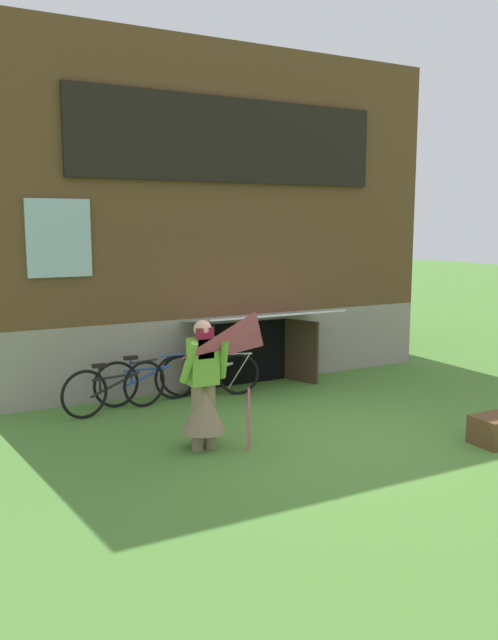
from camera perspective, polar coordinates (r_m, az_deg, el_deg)
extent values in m
plane|color=#4C7F33|center=(8.26, 7.85, -10.31)|extent=(60.00, 60.00, 0.00)
cube|color=gray|center=(12.76, -6.35, -0.87)|extent=(7.69, 4.80, 1.17)
cube|color=brown|center=(12.61, -6.56, 11.50)|extent=(7.69, 4.80, 4.31)
cube|color=black|center=(10.44, -1.55, 15.69)|extent=(5.23, 0.08, 1.30)
cube|color=#9EB7C6|center=(10.46, -1.60, 15.68)|extent=(5.07, 0.04, 1.18)
cube|color=#9EB7C6|center=(9.49, -16.57, 7.00)|extent=(0.90, 0.06, 1.10)
cube|color=black|center=(10.74, -0.05, -2.92)|extent=(1.40, 0.03, 1.05)
cube|color=#3D2B1E|center=(10.12, -3.56, -3.64)|extent=(0.45, 0.61, 1.05)
cube|color=#3D2B1E|center=(10.92, 4.61, -2.76)|extent=(0.32, 0.67, 1.05)
cube|color=#B2B2B7|center=(10.16, 1.36, 0.39)|extent=(2.37, 1.09, 0.18)
cylinder|color=#7F6B51|center=(7.67, -4.62, -8.67)|extent=(0.14, 0.14, 0.79)
cylinder|color=#7F6B51|center=(7.73, -3.52, -8.51)|extent=(0.14, 0.14, 0.79)
cone|color=#7F6B51|center=(7.66, -4.07, -7.75)|extent=(0.52, 0.52, 0.59)
cube|color=#72AD38|center=(7.53, -4.12, -3.70)|extent=(0.34, 0.20, 0.56)
cylinder|color=#72AD38|center=(7.35, -5.38, -3.79)|extent=(0.17, 0.32, 0.52)
cylinder|color=#72AD38|center=(7.52, -2.28, -3.47)|extent=(0.17, 0.32, 0.52)
cube|color=maroon|center=(7.43, -3.95, -2.06)|extent=(0.20, 0.08, 0.36)
sphere|color=#D8AD8E|center=(7.45, -4.15, -0.80)|extent=(0.21, 0.21, 0.21)
pyramid|color=#E54C7F|center=(7.19, 0.62, -2.38)|extent=(1.02, 0.82, 0.61)
cylinder|color=beige|center=(7.47, -0.87, -4.54)|extent=(0.01, 0.56, 0.54)
cylinder|color=#E54C7F|center=(7.63, -0.01, -8.82)|extent=(0.03, 0.03, 0.76)
torus|color=black|center=(10.07, -0.96, -4.83)|extent=(0.64, 0.26, 0.66)
torus|color=black|center=(10.00, -6.05, -4.97)|extent=(0.64, 0.26, 0.66)
cylinder|color=#ADAFB5|center=(9.99, -3.50, -3.96)|extent=(0.64, 0.26, 0.04)
cylinder|color=#ADAFB5|center=(10.01, -3.50, -4.56)|extent=(0.70, 0.28, 0.27)
cylinder|color=#ADAFB5|center=(9.97, -4.78, -4.00)|extent=(0.04, 0.04, 0.37)
cube|color=black|center=(9.94, -4.79, -2.96)|extent=(0.20, 0.08, 0.05)
cylinder|color=#ADAFB5|center=(10.01, -0.97, -3.03)|extent=(0.42, 0.17, 0.03)
torus|color=black|center=(9.89, -6.56, -5.05)|extent=(0.69, 0.06, 0.69)
torus|color=black|center=(9.57, -11.74, -5.63)|extent=(0.69, 0.06, 0.69)
cylinder|color=#284CB2|center=(9.68, -9.13, -4.32)|extent=(0.70, 0.06, 0.04)
cylinder|color=#284CB2|center=(9.70, -9.12, -4.97)|extent=(0.77, 0.06, 0.28)
cylinder|color=#284CB2|center=(9.60, -10.44, -4.46)|extent=(0.04, 0.04, 0.39)
cube|color=black|center=(9.56, -10.47, -3.33)|extent=(0.20, 0.08, 0.05)
cylinder|color=#284CB2|center=(9.81, -6.60, -3.13)|extent=(0.44, 0.04, 0.03)
torus|color=black|center=(9.53, -9.28, -5.63)|extent=(0.68, 0.17, 0.69)
torus|color=black|center=(9.13, -14.43, -6.42)|extent=(0.68, 0.17, 0.69)
cylinder|color=black|center=(9.28, -11.83, -4.97)|extent=(0.69, 0.16, 0.04)
cylinder|color=black|center=(9.30, -11.81, -5.64)|extent=(0.76, 0.18, 0.28)
cylinder|color=black|center=(9.18, -13.14, -5.15)|extent=(0.04, 0.04, 0.39)
cube|color=black|center=(9.13, -13.18, -3.98)|extent=(0.20, 0.08, 0.05)
cylinder|color=black|center=(9.45, -9.33, -3.64)|extent=(0.44, 0.11, 0.03)
cube|color=brown|center=(8.45, 21.06, -9.15)|extent=(0.52, 0.44, 0.35)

